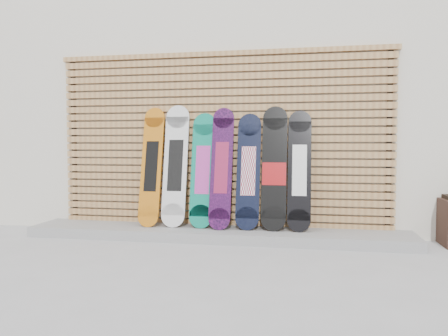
{
  "coord_description": "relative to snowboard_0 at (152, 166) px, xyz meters",
  "views": [
    {
      "loc": [
        0.9,
        -4.43,
        1.13
      ],
      "look_at": [
        -0.07,
        0.75,
        0.85
      ],
      "focal_mm": 35.0,
      "sensor_mm": 36.0,
      "label": 1
    }
  ],
  "objects": [
    {
      "name": "snowboard_0",
      "position": [
        0.0,
        0.0,
        0.0
      ],
      "size": [
        0.26,
        0.35,
        1.49
      ],
      "color": "#BF6B14",
      "rests_on": "concrete_step"
    },
    {
      "name": "snowboard_2",
      "position": [
        0.66,
        0.02,
        -0.04
      ],
      "size": [
        0.29,
        0.31,
        1.41
      ],
      "color": "#0C7860",
      "rests_on": "concrete_step"
    },
    {
      "name": "snowboard_3",
      "position": [
        0.9,
        -0.01,
        -0.01
      ],
      "size": [
        0.26,
        0.37,
        1.47
      ],
      "color": "black",
      "rests_on": "concrete_step"
    },
    {
      "name": "concrete_step",
      "position": [
        0.85,
        -0.09,
        -0.8
      ],
      "size": [
        4.6,
        0.7,
        0.12
      ],
      "primitive_type": "cube",
      "color": "gray",
      "rests_on": "ground"
    },
    {
      "name": "snowboard_5",
      "position": [
        1.53,
        0.01,
        -0.01
      ],
      "size": [
        0.3,
        0.33,
        1.48
      ],
      "color": "black",
      "rests_on": "concrete_step"
    },
    {
      "name": "snowboard_6",
      "position": [
        1.83,
        0.01,
        -0.03
      ],
      "size": [
        0.27,
        0.33,
        1.43
      ],
      "color": "black",
      "rests_on": "concrete_step"
    },
    {
      "name": "slat_wall",
      "position": [
        0.85,
        0.2,
        0.35
      ],
      "size": [
        4.26,
        0.08,
        2.29
      ],
      "color": "#A17343",
      "rests_on": "ground"
    },
    {
      "name": "building",
      "position": [
        1.5,
        2.73,
        0.94
      ],
      "size": [
        12.0,
        5.0,
        3.6
      ],
      "primitive_type": "cube",
      "color": "beige",
      "rests_on": "ground"
    },
    {
      "name": "ground",
      "position": [
        1.0,
        -0.77,
        -0.86
      ],
      "size": [
        80.0,
        80.0,
        0.0
      ],
      "primitive_type": "plane",
      "color": "#9C9C9F",
      "rests_on": "ground"
    },
    {
      "name": "snowboard_4",
      "position": [
        1.22,
        0.01,
        -0.05
      ],
      "size": [
        0.28,
        0.33,
        1.4
      ],
      "color": "black",
      "rests_on": "concrete_step"
    },
    {
      "name": "snowboard_1",
      "position": [
        0.31,
        0.02,
        0.01
      ],
      "size": [
        0.3,
        0.31,
        1.51
      ],
      "color": "silver",
      "rests_on": "concrete_step"
    }
  ]
}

